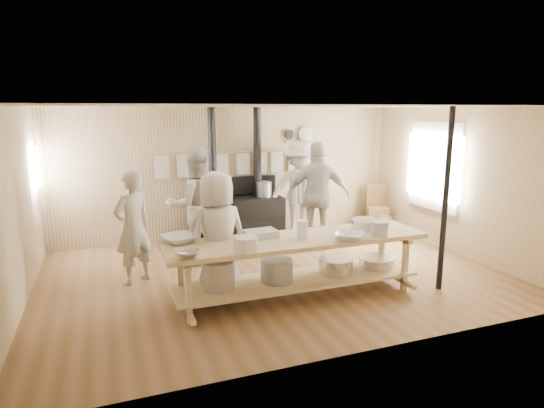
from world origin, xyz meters
name	(u,v)px	position (x,y,z in m)	size (l,w,h in m)	color
ground	(274,275)	(0.00, 0.00, 0.00)	(7.00, 7.00, 0.00)	brown
room_shell	(274,173)	(0.00, 0.00, 1.62)	(7.00, 7.00, 7.00)	tan
window_right	(435,166)	(3.47, 0.60, 1.50)	(0.09, 1.50, 1.65)	beige
left_opening	(36,168)	(-3.45, 2.00, 1.60)	(0.00, 0.90, 0.90)	white
stove	(236,214)	(-0.01, 2.12, 0.52)	(1.90, 0.75, 2.60)	black
towel_rail	(232,161)	(0.00, 2.40, 1.55)	(3.00, 0.04, 0.47)	tan
back_wall_shelf	(299,136)	(1.46, 2.43, 2.00)	(0.63, 0.14, 0.32)	tan
prep_table	(297,261)	(-0.01, -0.90, 0.52)	(3.60, 0.90, 0.85)	tan
support_post	(445,201)	(2.05, -1.35, 1.30)	(0.08, 0.08, 2.60)	black
cook_far_left	(133,227)	(-2.06, 0.45, 0.85)	(0.62, 0.41, 1.70)	beige
cook_left	(195,206)	(-1.02, 1.02, 0.99)	(0.96, 0.75, 1.98)	beige
cook_center	(218,236)	(-1.02, -0.54, 0.88)	(0.86, 0.56, 1.76)	beige
cook_right	(318,196)	(1.26, 1.05, 1.00)	(1.17, 0.49, 2.00)	beige
cook_by_window	(300,190)	(1.23, 1.84, 0.98)	(1.26, 0.73, 1.95)	beige
chair	(377,215)	(3.16, 1.97, 0.28)	(0.57, 0.57, 0.94)	brown
bowl_white_a	(178,239)	(-1.55, -0.57, 0.90)	(0.42, 0.42, 0.10)	white
bowl_steel_a	(187,254)	(-1.55, -1.23, 0.90)	(0.29, 0.29, 0.09)	silver
bowl_white_b	(349,236)	(0.61, -1.23, 0.90)	(0.40, 0.40, 0.10)	white
bowl_steel_b	(382,220)	(1.55, -0.57, 0.90)	(0.29, 0.29, 0.09)	silver
roasting_pan	(261,234)	(-0.46, -0.70, 0.90)	(0.44, 0.29, 0.10)	#B2B2B7
mixing_bowl_large	(366,224)	(1.13, -0.81, 0.92)	(0.44, 0.44, 0.14)	silver
bucket_galv	(380,229)	(1.07, -1.23, 0.96)	(0.23, 0.23, 0.21)	gray
deep_bowl_enamel	(246,244)	(-0.83, -1.23, 0.94)	(0.29, 0.29, 0.18)	white
pitcher	(302,229)	(0.05, -0.93, 0.97)	(0.16, 0.16, 0.25)	white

